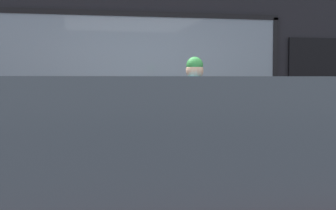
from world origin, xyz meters
TOP-DOWN VIEW (x-y plane):
  - ground_plane at (0.00, 0.00)m, footprint 40.00×40.00m
  - shopfront_facade at (0.01, 2.39)m, footprint 8.58×0.29m
  - display_table_left at (-1.53, 1.13)m, footprint 2.84×0.73m
  - display_table_right at (1.54, 1.13)m, footprint 2.84×0.72m
  - person_browsing at (0.38, 0.59)m, footprint 0.30×0.65m
  - small_dog at (0.81, 0.42)m, footprint 0.40×0.50m
  - parked_car at (-0.72, -2.66)m, footprint 4.12×1.96m

SIDE VIEW (x-z plane):
  - ground_plane at x=0.00m, z-range 0.00..0.00m
  - small_dog at x=0.81m, z-range 0.08..0.50m
  - parked_car at x=-0.72m, z-range 0.04..1.45m
  - display_table_right at x=1.54m, z-range 0.28..1.21m
  - display_table_left at x=-1.53m, z-range 0.29..1.23m
  - person_browsing at x=0.38m, z-range 0.14..1.82m
  - shopfront_facade at x=0.01m, z-range -0.03..3.67m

